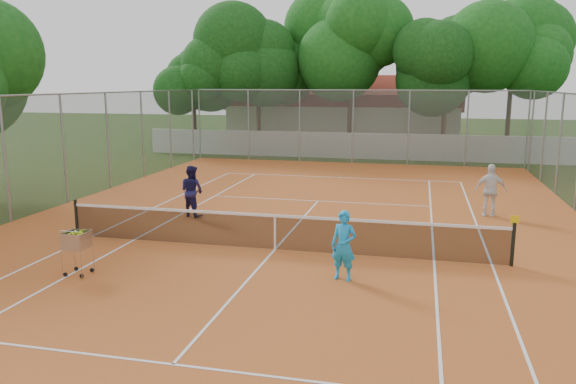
% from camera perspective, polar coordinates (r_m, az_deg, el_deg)
% --- Properties ---
extents(ground, '(120.00, 120.00, 0.00)m').
position_cam_1_polar(ground, '(15.05, -1.32, -5.93)').
color(ground, '#1C360E').
rests_on(ground, ground).
extents(court_pad, '(18.00, 34.00, 0.02)m').
position_cam_1_polar(court_pad, '(15.05, -1.32, -5.90)').
color(court_pad, '#BD5C24').
rests_on(court_pad, ground).
extents(court_lines, '(10.98, 23.78, 0.01)m').
position_cam_1_polar(court_lines, '(15.04, -1.32, -5.85)').
color(court_lines, white).
rests_on(court_lines, court_pad).
extents(tennis_net, '(11.88, 0.10, 0.98)m').
position_cam_1_polar(tennis_net, '(14.91, -1.33, -4.06)').
color(tennis_net, black).
rests_on(tennis_net, court_pad).
extents(perimeter_fence, '(18.00, 34.00, 4.00)m').
position_cam_1_polar(perimeter_fence, '(14.59, -1.36, 1.60)').
color(perimeter_fence, slate).
rests_on(perimeter_fence, ground).
extents(boundary_wall, '(26.00, 0.30, 1.50)m').
position_cam_1_polar(boundary_wall, '(33.33, 6.97, 4.69)').
color(boundary_wall, silver).
rests_on(boundary_wall, ground).
extents(clubhouse, '(16.40, 9.00, 4.40)m').
position_cam_1_polar(clubhouse, '(43.35, 5.86, 8.09)').
color(clubhouse, beige).
rests_on(clubhouse, ground).
extents(tropical_trees, '(29.00, 19.00, 10.00)m').
position_cam_1_polar(tropical_trees, '(36.12, 7.68, 11.91)').
color(tropical_trees, '#0E380F').
rests_on(tropical_trees, ground).
extents(player_near, '(0.65, 0.50, 1.59)m').
position_cam_1_polar(player_near, '(12.66, 5.68, -5.43)').
color(player_near, '#1B98E7').
rests_on(player_near, court_pad).
extents(player_far_left, '(1.00, 0.90, 1.71)m').
position_cam_1_polar(player_far_left, '(18.84, -9.75, 0.11)').
color(player_far_left, '#1A1747').
rests_on(player_far_left, court_pad).
extents(player_far_right, '(1.03, 0.43, 1.75)m').
position_cam_1_polar(player_far_right, '(19.71, 19.91, 0.16)').
color(player_far_right, white).
rests_on(player_far_right, court_pad).
extents(ball_hopper, '(0.70, 0.70, 1.12)m').
position_cam_1_polar(ball_hopper, '(13.84, -20.62, -5.67)').
color(ball_hopper, '#B1B2B8').
rests_on(ball_hopper, court_pad).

